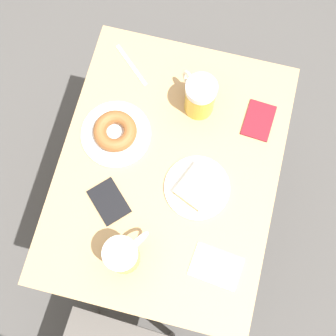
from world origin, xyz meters
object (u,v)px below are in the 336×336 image
Objects in this scene: beer_mug_center at (123,255)px; passport_near_edge at (259,120)px; fork at (131,65)px; passport_far_edge at (109,202)px; plate_with_cake at (197,187)px; beer_mug_left at (200,96)px; napkin_folded at (216,267)px; plate_with_donut at (115,132)px.

beer_mug_center is 1.13× the size of passport_near_edge.
fork is 0.90× the size of passport_far_edge.
passport_far_edge is at bearing 23.14° from plate_with_cake.
beer_mug_left is 0.52m from napkin_folded.
passport_near_edge is at bearing -93.94° from napkin_folded.
beer_mug_center reaches higher than plate_with_donut.
fork is 0.46m from passport_near_edge.
beer_mug_left is at bearing -71.02° from napkin_folded.
plate_with_donut is at bearing 34.55° from beer_mug_left.
fork is at bearing -83.09° from passport_far_edge.
napkin_folded is (-0.40, 0.32, -0.02)m from plate_with_donut.
beer_mug_center reaches higher than passport_near_edge.
napkin_folded is at bearing 162.84° from passport_far_edge.
plate_with_donut reaches higher than plate_with_cake.
passport_near_edge reaches higher than napkin_folded.
plate_with_donut is at bearing -20.45° from plate_with_cake.
beer_mug_left is at bearing -0.67° from passport_near_edge.
napkin_folded is 1.13× the size of fork.
beer_mug_left and beer_mug_center have the same top height.
beer_mug_center reaches higher than plate_with_cake.
passport_far_edge is (-0.04, 0.21, -0.02)m from plate_with_donut.
beer_mug_left reaches higher than plate_with_cake.
plate_with_donut is 1.49× the size of beer_mug_left.
beer_mug_center reaches higher than fork.
fork is 0.46m from passport_far_edge.
napkin_folded is 0.37m from passport_far_edge.
plate_with_cake is at bearing -63.56° from napkin_folded.
beer_mug_center is at bearing 109.91° from plate_with_donut.
plate_with_cake is 0.27m from passport_far_edge.
beer_mug_center is 0.28m from napkin_folded.
fork is (0.25, -0.09, -0.07)m from beer_mug_left.
beer_mug_center is at bearing 60.15° from passport_near_edge.
plate_with_donut is 0.28m from beer_mug_left.
napkin_folded is (-0.17, 0.48, -0.07)m from beer_mug_left.
beer_mug_center is at bearing 121.95° from passport_far_edge.
passport_far_edge reaches higher than fork.
beer_mug_left reaches higher than passport_near_edge.
beer_mug_center is 0.63m from fork.
passport_far_edge is at bearing 43.47° from passport_near_edge.
plate_with_donut is 0.22m from passport_far_edge.
plate_with_cake is 1.35× the size of beer_mug_center.
beer_mug_left is at bearing -117.19° from passport_far_edge.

